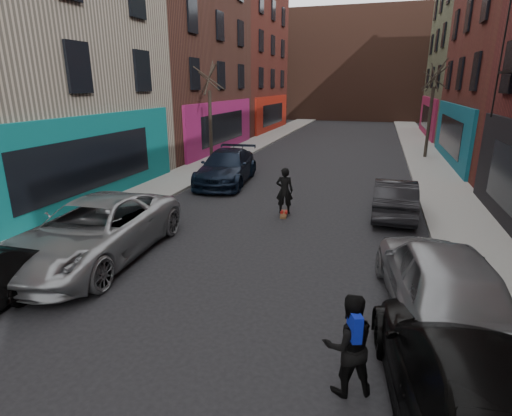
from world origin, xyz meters
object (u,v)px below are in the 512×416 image
Objects in this scene: tree_right_far at (432,103)px; parked_left_end at (227,167)px; parked_right_far at (440,279)px; parked_left_far at (95,230)px; skateboard at (284,214)px; skateboarder at (285,191)px; pedestrian at (349,344)px; tree_left_far at (210,107)px; parked_right_end at (395,197)px; parked_right_mid at (467,382)px.

tree_right_far reaches higher than parked_left_end.
parked_left_far is at bearing -10.04° from parked_right_far.
skateboarder reaches higher than skateboard.
skateboarder is 8.77m from pedestrian.
parked_left_far is 6.62m from skateboard.
tree_left_far is 8.12× the size of skateboard.
parked_right_end is at bearing 9.71° from skateboard.
parked_left_end is at bearing -84.65° from pedestrian.
parked_right_far is at bearing -55.87° from parked_left_end.
tree_left_far is 3.83× the size of skateboarder.
tree_right_far reaches higher than tree_left_far.
parked_right_end is at bearing -170.29° from skateboarder.
tree_left_far reaches higher than pedestrian.
parked_left_end is at bearing -64.35° from parked_right_mid.
pedestrian is at bearing -78.33° from skateboard.
parked_right_end reaches higher than skateboard.
pedestrian reaches higher than skateboard.
skateboard is at bearing -93.71° from pedestrian.
parked_left_far is at bearing -117.83° from tree_right_far.
tree_left_far is 1.29× the size of parked_right_mid.
tree_right_far is 4.01× the size of skateboarder.
parked_left_far is 10.15m from parked_right_end.
skateboard is (-4.50, 5.58, -0.80)m from parked_right_far.
tree_right_far reaches higher than parked_right_mid.
parked_left_end is (2.48, -3.96, -2.59)m from tree_left_far.
pedestrian reaches higher than parked_left_far.
parked_left_end is (0.26, 9.34, -0.03)m from parked_left_far.
skateboard is at bearing 180.00° from skateboarder.
parked_right_mid is (10.80, -16.66, -2.65)m from tree_left_far.
parked_left_far is 1.17× the size of parked_right_mid.
parked_right_far reaches higher than pedestrian.
parked_right_far is 2.94× the size of skateboarder.
parked_right_mid is 9.65m from skateboard.
parked_left_end is 1.09× the size of parked_right_far.
tree_left_far is at bearing 96.09° from parked_left_far.
parked_right_end is at bearing 35.34° from parked_left_far.
parked_left_far is 6.58m from skateboarder.
tree_right_far is 14.33m from parked_left_end.
tree_right_far is 8.50× the size of skateboard.
tree_left_far reaches higher than parked_right_far.
pedestrian is (6.99, -3.13, 0.02)m from parked_left_far.
parked_right_mid is at bearing 148.88° from pedestrian.
parked_left_end is at bearing -134.89° from tree_right_far.
parked_right_far is at bearing -6.23° from parked_left_far.
skateboarder is (6.30, -8.15, -2.43)m from tree_left_far.
tree_left_far is 19.00m from pedestrian.
skateboarder is at bearing -58.33° from parked_right_far.
tree_right_far is 1.36× the size of parked_right_far.
parked_right_mid is 6.31× the size of skateboard.
tree_right_far is 13.46m from parked_right_end.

